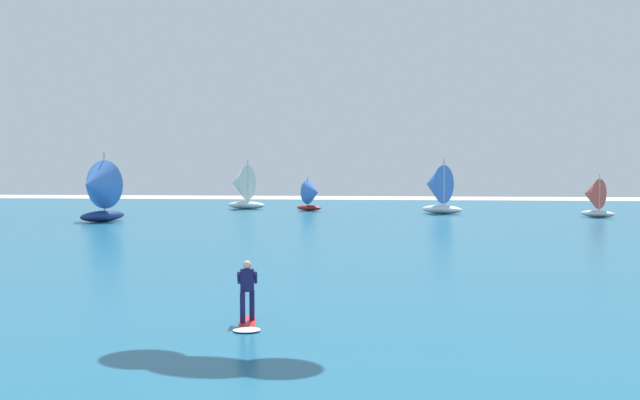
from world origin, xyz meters
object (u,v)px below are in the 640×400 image
(sailboat_mid_left, at_px, (241,187))
(sailboat_heeled_over, at_px, (312,195))
(sailboat_far_left, at_px, (593,197))
(sailboat_outermost, at_px, (96,190))
(sailboat_near_shore, at_px, (436,189))
(kitesurfer, at_px, (247,302))

(sailboat_mid_left, bearing_deg, sailboat_heeled_over, -16.97)
(sailboat_far_left, bearing_deg, sailboat_mid_left, 164.79)
(sailboat_outermost, distance_m, sailboat_heeled_over, 22.62)
(sailboat_near_shore, bearing_deg, sailboat_outermost, -152.98)
(sailboat_heeled_over, xyz_separation_m, sailboat_far_left, (25.23, -6.60, 0.12))
(kitesurfer, relative_size, sailboat_outermost, 0.37)
(sailboat_heeled_over, bearing_deg, sailboat_far_left, -14.67)
(kitesurfer, xyz_separation_m, sailboat_near_shore, (7.69, 48.44, 1.72))
(kitesurfer, xyz_separation_m, sailboat_far_left, (20.89, 45.05, 1.09))
(kitesurfer, bearing_deg, sailboat_mid_left, 102.61)
(sailboat_near_shore, relative_size, sailboat_heeled_over, 1.47)
(sailboat_outermost, bearing_deg, kitesurfer, -60.94)
(kitesurfer, distance_m, sailboat_near_shore, 49.08)
(sailboat_far_left, height_order, sailboat_mid_left, sailboat_mid_left)
(kitesurfer, bearing_deg, sailboat_outermost, 119.06)
(kitesurfer, height_order, sailboat_outermost, sailboat_outermost)
(kitesurfer, xyz_separation_m, sailboat_outermost, (-19.28, 34.69, 1.88))
(sailboat_heeled_over, bearing_deg, sailboat_outermost, -131.36)
(sailboat_near_shore, height_order, sailboat_mid_left, sailboat_mid_left)
(sailboat_outermost, bearing_deg, sailboat_far_left, 14.47)
(sailboat_near_shore, relative_size, sailboat_far_left, 1.37)
(kitesurfer, height_order, sailboat_heeled_over, sailboat_heeled_over)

